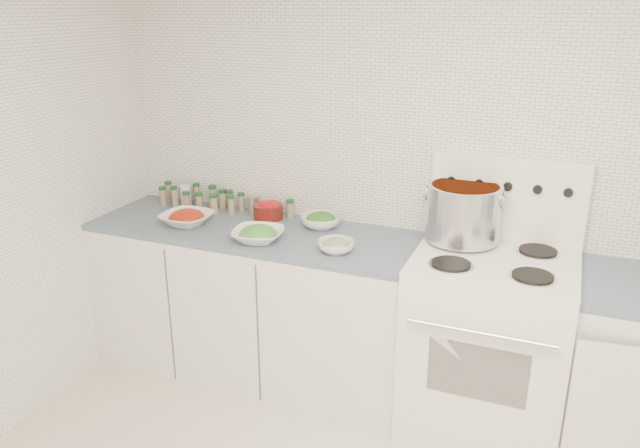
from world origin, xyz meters
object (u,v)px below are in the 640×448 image
Objects in this scene: stock_pot at (464,210)px; bowl_snowpea at (258,234)px; bowl_tomato at (187,218)px; stove at (488,339)px.

stock_pot is 1.25× the size of bowl_snowpea.
bowl_tomato is at bearing -170.97° from stock_pot.
stock_pot is (-0.19, 0.16, 0.60)m from stove.
stove is 0.65m from stock_pot.
stock_pot reaches higher than bowl_snowpea.
bowl_tomato is 0.50m from bowl_snowpea.
stove reaches higher than bowl_tomato.
stove reaches higher than stock_pot.
stove reaches higher than bowl_snowpea.
bowl_snowpea is (-1.00, -0.32, -0.16)m from stock_pot.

